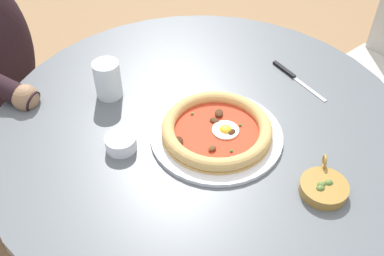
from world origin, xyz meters
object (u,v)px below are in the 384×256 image
at_px(pizza_on_plate, 217,131).
at_px(water_glass, 108,81).
at_px(ramekin_capers, 121,142).
at_px(olive_pan, 324,187).
at_px(diner_person, 0,108).
at_px(dining_table, 202,155).
at_px(steak_knife, 291,75).

distance_m(pizza_on_plate, water_glass, 0.32).
bearing_deg(ramekin_capers, olive_pan, 144.42).
relative_size(water_glass, ramekin_capers, 1.38).
xyz_separation_m(pizza_on_plate, ramekin_capers, (0.22, -0.04, -0.00)).
height_order(ramekin_capers, diner_person, diner_person).
height_order(dining_table, pizza_on_plate, pizza_on_plate).
distance_m(steak_knife, diner_person, 0.96).
xyz_separation_m(pizza_on_plate, water_glass, (0.21, -0.24, 0.02)).
bearing_deg(water_glass, steak_knife, 170.06).
bearing_deg(steak_knife, dining_table, 16.55).
height_order(pizza_on_plate, diner_person, diner_person).
relative_size(pizza_on_plate, olive_pan, 2.66).
distance_m(ramekin_capers, olive_pan, 0.46).
xyz_separation_m(steak_knife, ramekin_capers, (0.51, 0.12, 0.01)).
relative_size(ramekin_capers, diner_person, 0.06).
relative_size(pizza_on_plate, ramekin_capers, 4.38).
height_order(water_glass, diner_person, diner_person).
relative_size(olive_pan, diner_person, 0.10).
bearing_deg(diner_person, ramekin_capers, 120.09).
distance_m(water_glass, steak_knife, 0.50).
height_order(water_glass, ramekin_capers, water_glass).
bearing_deg(ramekin_capers, steak_knife, -166.93).
distance_m(dining_table, steak_knife, 0.34).
bearing_deg(water_glass, dining_table, 138.39).
bearing_deg(olive_pan, ramekin_capers, -35.58).
xyz_separation_m(water_glass, steak_knife, (-0.49, 0.09, -0.04)).
height_order(olive_pan, diner_person, diner_person).
xyz_separation_m(dining_table, diner_person, (0.53, -0.52, -0.10)).
height_order(water_glass, olive_pan, water_glass).
bearing_deg(ramekin_capers, pizza_on_plate, 170.49).
bearing_deg(diner_person, pizza_on_plate, 132.62).
distance_m(water_glass, olive_pan, 0.59).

